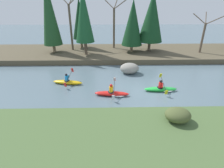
% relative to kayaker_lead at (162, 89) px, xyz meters
% --- Properties ---
extents(ground_plane, '(90.00, 90.00, 0.00)m').
position_rel_kayaker_lead_xyz_m(ground_plane, '(-1.38, 0.13, -0.20)').
color(ground_plane, slate).
extents(riverbank_near, '(44.00, 6.55, 0.62)m').
position_rel_kayaker_lead_xyz_m(riverbank_near, '(-1.38, -6.64, 0.11)').
color(riverbank_near, '#4C6638').
rests_on(riverbank_near, ground).
extents(riverbank_far, '(44.00, 8.28, 0.62)m').
position_rel_kayaker_lead_xyz_m(riverbank_far, '(-1.38, 10.67, 0.11)').
color(riverbank_far, brown).
rests_on(riverbank_far, ground).
extents(conifer_tree_far_left, '(2.35, 2.35, 8.96)m').
position_rel_kayaker_lead_xyz_m(conifer_tree_far_left, '(-11.55, 10.13, 5.41)').
color(conifer_tree_far_left, '#7A664C').
rests_on(conifer_tree_far_left, riverbank_far).
extents(conifer_tree_left, '(2.26, 2.26, 6.60)m').
position_rel_kayaker_lead_xyz_m(conifer_tree_left, '(-8.26, 12.60, 4.36)').
color(conifer_tree_left, '#7A664C').
rests_on(conifer_tree_left, riverbank_far).
extents(conifer_tree_mid_left, '(2.26, 2.26, 7.78)m').
position_rel_kayaker_lead_xyz_m(conifer_tree_mid_left, '(-7.24, 8.98, 5.09)').
color(conifer_tree_mid_left, brown).
rests_on(conifer_tree_mid_left, riverbank_far).
extents(conifer_tree_centre, '(2.68, 2.68, 6.44)m').
position_rel_kayaker_lead_xyz_m(conifer_tree_centre, '(-1.34, 10.16, 4.09)').
color(conifer_tree_centre, '#7A664C').
rests_on(conifer_tree_centre, riverbank_far).
extents(conifer_tree_mid_right, '(3.18, 3.18, 7.37)m').
position_rel_kayaker_lead_xyz_m(conifer_tree_mid_right, '(1.10, 10.52, 4.75)').
color(conifer_tree_mid_right, brown).
rests_on(conifer_tree_mid_right, riverbank_far).
extents(bare_tree_upstream, '(4.27, 4.22, 7.81)m').
position_rel_kayaker_lead_xyz_m(bare_tree_upstream, '(-9.33, 11.44, 4.10)').
color(bare_tree_upstream, brown).
rests_on(bare_tree_upstream, riverbank_far).
extents(bare_tree_mid_upstream, '(3.91, 3.87, 7.13)m').
position_rel_kayaker_lead_xyz_m(bare_tree_mid_upstream, '(-3.58, 12.35, 3.78)').
color(bare_tree_mid_upstream, brown).
rests_on(bare_tree_mid_upstream, riverbank_far).
extents(bare_tree_mid_downstream, '(2.75, 2.72, 4.91)m').
position_rel_kayaker_lead_xyz_m(bare_tree_mid_downstream, '(7.68, 9.66, 2.74)').
color(bare_tree_mid_downstream, brown).
rests_on(bare_tree_mid_downstream, riverbank_far).
extents(shrub_clump_nearest, '(1.45, 1.21, 0.79)m').
position_rel_kayaker_lead_xyz_m(shrub_clump_nearest, '(-0.55, -4.80, 0.82)').
color(shrub_clump_nearest, '#4C562D').
rests_on(shrub_clump_nearest, riverbank_near).
extents(kayaker_lead, '(2.77, 2.06, 1.20)m').
position_rel_kayaker_lead_xyz_m(kayaker_lead, '(0.00, 0.00, 0.00)').
color(kayaker_lead, green).
rests_on(kayaker_lead, ground).
extents(kayaker_middle, '(2.79, 2.07, 1.20)m').
position_rel_kayaker_lead_xyz_m(kayaker_middle, '(-4.07, -0.69, 0.00)').
color(kayaker_middle, red).
rests_on(kayaker_middle, ground).
extents(kayaker_trailing, '(2.79, 2.06, 1.20)m').
position_rel_kayaker_lead_xyz_m(kayaker_trailing, '(-8.09, 1.54, 0.02)').
color(kayaker_trailing, yellow).
rests_on(kayaker_trailing, ground).
extents(boulder_midstream, '(1.93, 1.51, 1.09)m').
position_rel_kayaker_lead_xyz_m(boulder_midstream, '(-2.26, 3.99, 0.35)').
color(boulder_midstream, gray).
rests_on(boulder_midstream, ground).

